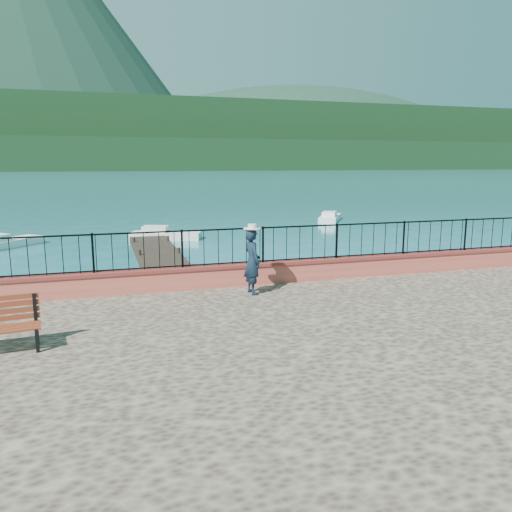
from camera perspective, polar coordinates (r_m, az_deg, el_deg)
ground at (r=10.98m, az=8.46°, el=-13.47°), size 2000.00×2000.00×0.00m
parapet at (r=13.78m, az=1.98°, el=-1.84°), size 28.00×0.46×0.58m
railing at (r=13.63m, az=2.00°, el=1.30°), size 27.00×0.05×0.95m
dock at (r=21.58m, az=-10.39°, el=-1.09°), size 2.00×16.00×0.30m
far_forest at (r=309.07m, az=-16.70°, el=11.01°), size 900.00×60.00×18.00m
foothills at (r=369.44m, az=-16.94°, el=12.88°), size 900.00×120.00×44.00m
companion_hill at (r=611.68m, az=4.39°, el=10.15°), size 448.00×384.00×180.00m
person at (r=12.47m, az=-0.43°, el=-0.64°), size 0.47×0.65×1.65m
hat at (r=12.33m, az=-0.43°, el=3.39°), size 0.44×0.44×0.12m
boat_0 at (r=17.47m, az=-12.53°, el=-3.08°), size 3.72×1.70×0.80m
boat_3 at (r=29.65m, az=-26.91°, el=1.59°), size 3.83×4.03×0.80m
boat_4 at (r=30.06m, az=-10.27°, el=2.68°), size 4.30×2.63×0.80m
boat_5 at (r=39.43m, az=8.48°, el=4.58°), size 3.33×4.22×0.80m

